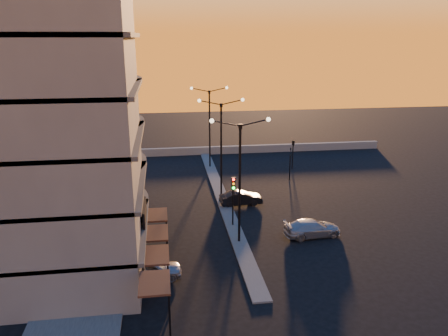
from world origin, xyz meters
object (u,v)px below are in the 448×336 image
at_px(car_hatchback, 151,269).
at_px(car_sedan, 241,198).
at_px(streetlamp_mid, 221,140).
at_px(traffic_light_main, 233,193).
at_px(car_wagon, 312,228).

height_order(car_hatchback, car_sedan, car_hatchback).
distance_m(streetlamp_mid, car_sedan, 5.71).
xyz_separation_m(traffic_light_main, car_wagon, (5.84, -2.58, -2.23)).
bearing_deg(streetlamp_mid, traffic_light_main, -90.00).
distance_m(traffic_light_main, car_sedan, 5.42).
distance_m(car_hatchback, car_wagon, 13.18).
bearing_deg(streetlamp_mid, car_hatchback, -114.38).
bearing_deg(car_wagon, car_sedan, 25.49).
relative_size(traffic_light_main, car_sedan, 1.09).
xyz_separation_m(car_hatchback, car_wagon, (12.34, 4.63, -0.02)).
bearing_deg(traffic_light_main, car_sedan, 72.32).
bearing_deg(car_hatchback, car_wagon, -73.86).
relative_size(car_hatchback, car_sedan, 1.01).
bearing_deg(traffic_light_main, streetlamp_mid, 90.00).
distance_m(car_hatchback, car_sedan, 14.36).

